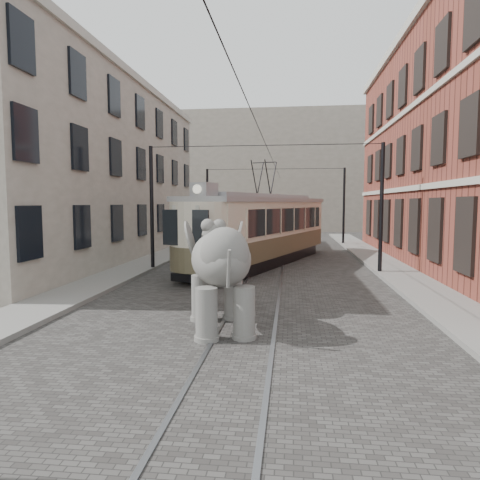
# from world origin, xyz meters

# --- Properties ---
(ground) EXTENTS (120.00, 120.00, 0.00)m
(ground) POSITION_xyz_m (0.00, 0.00, 0.00)
(ground) COLOR #43403D
(tram_rails) EXTENTS (1.54, 80.00, 0.02)m
(tram_rails) POSITION_xyz_m (0.00, 0.00, 0.01)
(tram_rails) COLOR slate
(tram_rails) RESTS_ON ground
(sidewalk_right) EXTENTS (2.00, 60.00, 0.15)m
(sidewalk_right) POSITION_xyz_m (6.00, 0.00, 0.07)
(sidewalk_right) COLOR slate
(sidewalk_right) RESTS_ON ground
(sidewalk_left) EXTENTS (2.00, 60.00, 0.15)m
(sidewalk_left) POSITION_xyz_m (-6.50, 0.00, 0.07)
(sidewalk_left) COLOR slate
(sidewalk_left) RESTS_ON ground
(stucco_building) EXTENTS (7.00, 24.00, 10.00)m
(stucco_building) POSITION_xyz_m (-11.00, 10.00, 5.00)
(stucco_building) COLOR gray
(stucco_building) RESTS_ON ground
(distant_block) EXTENTS (28.00, 10.00, 14.00)m
(distant_block) POSITION_xyz_m (0.00, 40.00, 7.00)
(distant_block) COLOR gray
(distant_block) RESTS_ON ground
(catenary) EXTENTS (11.00, 30.20, 6.00)m
(catenary) POSITION_xyz_m (-0.20, 5.00, 3.00)
(catenary) COLOR black
(catenary) RESTS_ON ground
(tram) EXTENTS (7.28, 13.93, 5.46)m
(tram) POSITION_xyz_m (-0.33, 8.68, 2.73)
(tram) COLOR beige
(tram) RESTS_ON ground
(elephant) EXTENTS (3.76, 5.18, 2.85)m
(elephant) POSITION_xyz_m (-0.68, -3.32, 1.42)
(elephant) COLOR #65635D
(elephant) RESTS_ON ground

